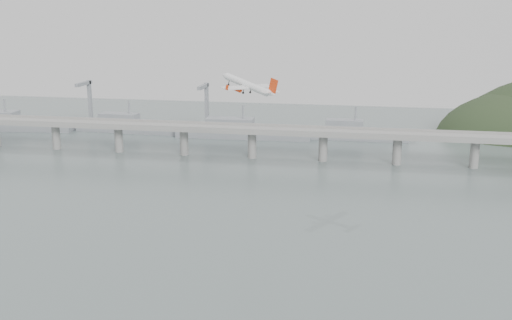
# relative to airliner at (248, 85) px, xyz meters

# --- Properties ---
(ground) EXTENTS (900.00, 900.00, 0.00)m
(ground) POSITION_rel_airliner_xyz_m (13.63, -105.00, -63.58)
(ground) COLOR #566363
(ground) RESTS_ON ground
(bridge) EXTENTS (800.00, 22.00, 23.90)m
(bridge) POSITION_rel_airliner_xyz_m (12.48, 95.00, -45.94)
(bridge) COLOR gray
(bridge) RESTS_ON ground
(distant_fleet) EXTENTS (453.00, 60.90, 40.00)m
(distant_fleet) POSITION_rel_airliner_xyz_m (-141.73, 160.08, -57.36)
(distant_fleet) COLOR slate
(distant_fleet) RESTS_ON ground
(airliner) EXTENTS (36.15, 34.28, 11.86)m
(airliner) POSITION_rel_airliner_xyz_m (0.00, 0.00, 0.00)
(airliner) COLOR silver
(airliner) RESTS_ON ground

